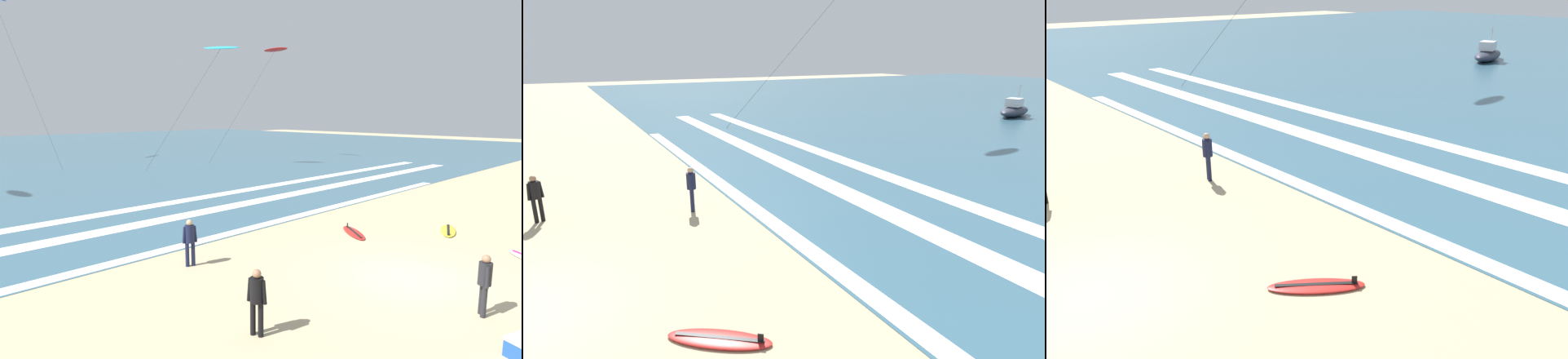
# 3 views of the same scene
# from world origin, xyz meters

# --- Properties ---
(ground_plane) EXTENTS (160.00, 160.00, 0.00)m
(ground_plane) POSITION_xyz_m (0.00, 0.00, 0.00)
(ground_plane) COLOR tan
(wave_foam_shoreline) EXTENTS (37.60, 0.59, 0.01)m
(wave_foam_shoreline) POSITION_xyz_m (-1.14, 7.45, 0.01)
(wave_foam_shoreline) COLOR white
(wave_foam_shoreline) RESTS_ON ocean_surface
(wave_foam_mid_break) EXTENTS (56.01, 1.08, 0.01)m
(wave_foam_mid_break) POSITION_xyz_m (0.71, 11.42, 0.01)
(wave_foam_mid_break) COLOR white
(wave_foam_mid_break) RESTS_ON ocean_surface
(wave_foam_outer_break) EXTENTS (56.10, 0.97, 0.01)m
(wave_foam_outer_break) POSITION_xyz_m (0.62, 14.48, 0.01)
(wave_foam_outer_break) COLOR white
(wave_foam_outer_break) RESTS_ON ocean_surface
(surfer_right_near) EXTENTS (0.51, 0.32, 1.60)m
(surfer_right_near) POSITION_xyz_m (-4.30, 5.46, 0.96)
(surfer_right_near) COLOR #141938
(surfer_right_near) RESTS_ON ground
(surfboard_left_pile) EXTENTS (1.73, 2.04, 0.25)m
(surfboard_left_pile) POSITION_xyz_m (2.86, 3.82, 0.05)
(surfboard_left_pile) COLOR red
(surfboard_left_pile) RESTS_ON ground
(offshore_boat) EXTENTS (3.23, 5.47, 2.70)m
(offshore_boat) POSITION_xyz_m (-13.43, 37.14, 0.55)
(offshore_boat) COLOR #2D3342
(offshore_boat) RESTS_ON ground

